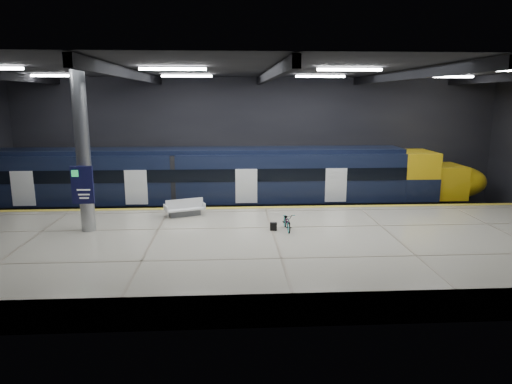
{
  "coord_description": "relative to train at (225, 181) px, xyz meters",
  "views": [
    {
      "loc": [
        -1.82,
        -20.55,
        6.8
      ],
      "look_at": [
        -0.54,
        1.5,
        2.2
      ],
      "focal_mm": 32.0,
      "sensor_mm": 36.0,
      "label": 1
    }
  ],
  "objects": [
    {
      "name": "platform",
      "position": [
        2.13,
        -8.0,
        -1.51
      ],
      "size": [
        30.0,
        11.0,
        1.1
      ],
      "primitive_type": "cube",
      "color": "#B6B09A",
      "rests_on": "ground"
    },
    {
      "name": "info_column",
      "position": [
        -5.87,
        -6.52,
        2.4
      ],
      "size": [
        0.9,
        0.78,
        6.9
      ],
      "color": "#9EA0A5",
      "rests_on": "platform"
    },
    {
      "name": "bench",
      "position": [
        -1.92,
        -4.24,
        -0.66
      ],
      "size": [
        2.07,
        1.43,
        0.84
      ],
      "rotation": [
        0.0,
        0.0,
        0.37
      ],
      "color": "#595B60",
      "rests_on": "platform"
    },
    {
      "name": "safety_strip",
      "position": [
        2.13,
        -2.75,
        -0.95
      ],
      "size": [
        30.0,
        0.4,
        0.01
      ],
      "primitive_type": "cube",
      "color": "gold",
      "rests_on": "platform"
    },
    {
      "name": "rails",
      "position": [
        2.13,
        0.0,
        -1.98
      ],
      "size": [
        30.0,
        1.52,
        0.16
      ],
      "color": "gray",
      "rests_on": "ground"
    },
    {
      "name": "room_shell",
      "position": [
        2.13,
        -5.49,
        3.66
      ],
      "size": [
        30.1,
        16.1,
        8.05
      ],
      "color": "black",
      "rests_on": "ground"
    },
    {
      "name": "train",
      "position": [
        0.0,
        0.0,
        0.0
      ],
      "size": [
        29.4,
        2.84,
        3.79
      ],
      "color": "black",
      "rests_on": "ground"
    },
    {
      "name": "ground",
      "position": [
        2.13,
        -5.5,
        -2.06
      ],
      "size": [
        30.0,
        30.0,
        0.0
      ],
      "primitive_type": "plane",
      "color": "black",
      "rests_on": "ground"
    },
    {
      "name": "bicycle",
      "position": [
        2.78,
        -6.98,
        -0.56
      ],
      "size": [
        0.6,
        1.52,
        0.79
      ],
      "primitive_type": "imported",
      "rotation": [
        0.0,
        0.0,
        0.05
      ],
      "color": "#99999E",
      "rests_on": "platform"
    },
    {
      "name": "pannier_bag",
      "position": [
        2.18,
        -6.98,
        -0.78
      ],
      "size": [
        0.32,
        0.21,
        0.35
      ],
      "primitive_type": "cube",
      "rotation": [
        0.0,
        0.0,
        -0.11
      ],
      "color": "black",
      "rests_on": "platform"
    }
  ]
}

